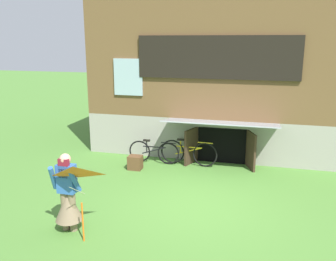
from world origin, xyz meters
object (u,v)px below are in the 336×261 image
at_px(kite, 74,185).
at_px(wooden_crate, 135,163).
at_px(person, 68,199).
at_px(bicycle_black, 154,152).
at_px(bicycle_yellow, 188,153).

relative_size(kite, wooden_crate, 3.53).
relative_size(person, kite, 1.11).
bearing_deg(bicycle_black, wooden_crate, -118.85).
height_order(kite, bicycle_yellow, kite).
height_order(bicycle_yellow, wooden_crate, bicycle_yellow).
distance_m(kite, wooden_crate, 4.14).
xyz_separation_m(bicycle_black, wooden_crate, (-0.35, -0.65, -0.15)).
distance_m(person, wooden_crate, 3.55).
relative_size(bicycle_yellow, bicycle_black, 1.10).
distance_m(bicycle_yellow, wooden_crate, 1.57).
bearing_deg(bicycle_black, kite, -90.23).
distance_m(person, bicycle_yellow, 4.50).
bearing_deg(person, wooden_crate, 70.54).
xyz_separation_m(person, bicycle_black, (0.41, 4.16, -0.30)).
distance_m(bicycle_yellow, bicycle_black, 1.03).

